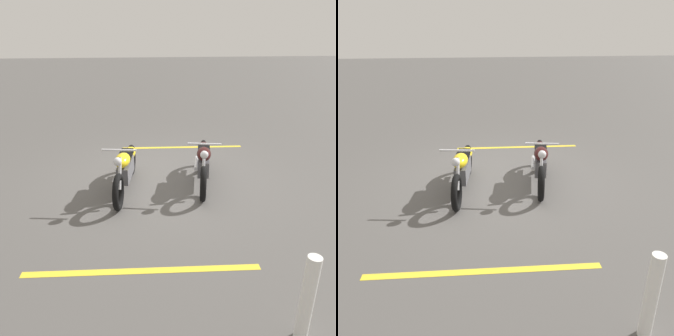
{
  "view_description": "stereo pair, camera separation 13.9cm",
  "coord_description": "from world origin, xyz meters",
  "views": [
    {
      "loc": [
        6.77,
        -0.55,
        3.05
      ],
      "look_at": [
        1.01,
        0.0,
        0.65
      ],
      "focal_mm": 37.01,
      "sensor_mm": 36.0,
      "label": 1
    },
    {
      "loc": [
        6.76,
        -0.69,
        3.05
      ],
      "look_at": [
        1.01,
        0.0,
        0.65
      ],
      "focal_mm": 37.01,
      "sensor_mm": 36.0,
      "label": 2
    }
  ],
  "objects": [
    {
      "name": "ground_plane",
      "position": [
        0.0,
        0.0,
        0.0
      ],
      "size": [
        60.0,
        60.0,
        0.0
      ],
      "primitive_type": "plane",
      "color": "#514F4C"
    },
    {
      "name": "motorcycle_bright_foreground",
      "position": [
        0.44,
        -0.79,
        0.46
      ],
      "size": [
        2.22,
        0.63,
        1.04
      ],
      "rotation": [
        0.0,
        0.0,
        -0.14
      ],
      "color": "black",
      "rests_on": "ground"
    },
    {
      "name": "motorcycle_dark_foreground",
      "position": [
        0.26,
        0.8,
        0.46
      ],
      "size": [
        2.21,
        0.69,
        1.04
      ],
      "rotation": [
        0.0,
        0.0,
        -0.19
      ],
      "color": "black",
      "rests_on": "ground"
    },
    {
      "name": "bollard_post",
      "position": [
        4.23,
        1.09,
        0.51
      ],
      "size": [
        0.14,
        0.14,
        1.02
      ],
      "primitive_type": "cylinder",
      "color": "white",
      "rests_on": "ground"
    },
    {
      "name": "parking_stripe_near",
      "position": [
        -1.97,
        0.66,
        0.0
      ],
      "size": [
        0.25,
        3.2,
        0.01
      ],
      "primitive_type": "cube",
      "rotation": [
        0.0,
        0.0,
        1.53
      ],
      "color": "yellow",
      "rests_on": "ground"
    },
    {
      "name": "parking_stripe_mid",
      "position": [
        3.0,
        -0.54,
        0.0
      ],
      "size": [
        0.25,
        3.2,
        0.01
      ],
      "primitive_type": "cube",
      "rotation": [
        0.0,
        0.0,
        1.53
      ],
      "color": "yellow",
      "rests_on": "ground"
    }
  ]
}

